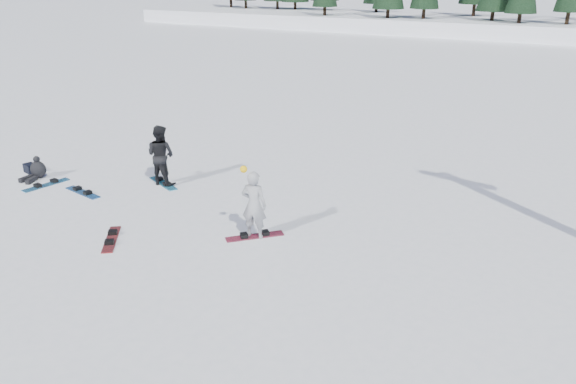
# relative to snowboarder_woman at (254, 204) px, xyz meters

# --- Properties ---
(ground) EXTENTS (420.00, 420.00, 0.00)m
(ground) POSITION_rel_snowboarder_woman_xyz_m (-2.65, -1.08, -0.90)
(ground) COLOR white
(ground) RESTS_ON ground
(alpine_backdrop) EXTENTS (412.50, 227.00, 53.20)m
(alpine_backdrop) POSITION_rel_snowboarder_woman_xyz_m (-14.38, 188.08, -14.88)
(alpine_backdrop) COLOR white
(alpine_backdrop) RESTS_ON ground
(snowboarder_woman) EXTENTS (0.72, 0.55, 1.94)m
(snowboarder_woman) POSITION_rel_snowboarder_woman_xyz_m (0.00, 0.00, 0.00)
(snowboarder_woman) COLOR #ACADB1
(snowboarder_woman) RESTS_ON ground
(snowboarder_man) EXTENTS (0.98, 0.78, 1.93)m
(snowboarder_man) POSITION_rel_snowboarder_woman_xyz_m (-4.64, 1.79, 0.06)
(snowboarder_man) COLOR black
(snowboarder_man) RESTS_ON ground
(seated_rider) EXTENTS (0.62, 0.94, 0.75)m
(seated_rider) POSITION_rel_snowboarder_woman_xyz_m (-8.56, 0.14, -0.62)
(seated_rider) COLOR black
(seated_rider) RESTS_ON ground
(gear_bag) EXTENTS (0.51, 0.39, 0.30)m
(gear_bag) POSITION_rel_snowboarder_woman_xyz_m (-9.26, 0.39, -0.75)
(gear_bag) COLOR black
(gear_bag) RESTS_ON ground
(snowboard_woman) EXTENTS (1.24, 1.28, 0.03)m
(snowboard_woman) POSITION_rel_snowboarder_woman_xyz_m (0.00, 0.00, -0.89)
(snowboard_woman) COLOR #9E223A
(snowboard_woman) RESTS_ON ground
(snowboard_man) EXTENTS (1.49, 0.86, 0.03)m
(snowboard_man) POSITION_rel_snowboarder_woman_xyz_m (-4.64, 1.79, -0.89)
(snowboard_man) COLOR teal
(snowboard_man) RESTS_ON ground
(snowboard_loose_b) EXTENTS (1.14, 1.36, 0.03)m
(snowboard_loose_b) POSITION_rel_snowboarder_woman_xyz_m (-3.08, -1.94, -0.89)
(snowboard_loose_b) COLOR maroon
(snowboard_loose_b) RESTS_ON ground
(snowboard_loose_a) EXTENTS (0.53, 1.53, 0.03)m
(snowboard_loose_a) POSITION_rel_snowboarder_woman_xyz_m (-7.78, -0.17, -0.89)
(snowboard_loose_a) COLOR #1C6B9F
(snowboard_loose_a) RESTS_ON ground
(snowboard_loose_c) EXTENTS (1.53, 0.52, 0.03)m
(snowboard_loose_c) POSITION_rel_snowboarder_woman_xyz_m (-6.26, -0.05, -0.89)
(snowboard_loose_c) COLOR #1D57A0
(snowboard_loose_c) RESTS_ON ground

